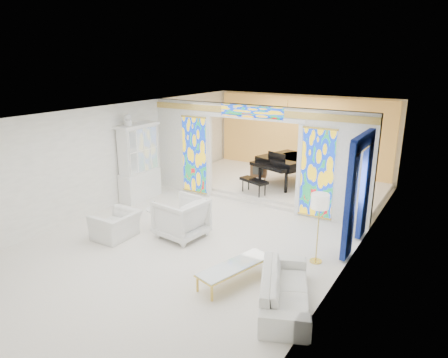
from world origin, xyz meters
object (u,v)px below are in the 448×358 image
Objects in this scene: grand_piano at (294,162)px; armchair_right at (181,218)px; armchair_left at (116,225)px; tv_console at (259,170)px; china_cabinet at (139,163)px; coffee_table at (235,266)px; sofa at (285,289)px.

armchair_right is at bearing -81.80° from grand_piano.
armchair_left is 5.67m from tv_console.
coffee_table is (5.02, -2.69, -0.83)m from china_cabinet.
armchair_right is 0.63× the size of coffee_table.
armchair_right is 5.07m from grand_piano.
china_cabinet is 3.02m from armchair_left.
grand_piano is (2.22, 5.88, 0.64)m from armchair_left.
tv_console is at bearing 49.81° from china_cabinet.
armchair_right is at bearing 45.38° from sofa.
coffee_table is at bearing 84.80° from armchair_left.
armchair_left is 1.60× the size of tv_console.
china_cabinet is at bearing -149.22° from tv_console.
tv_console is at bearing -145.50° from grand_piano.
tv_console reaches higher than coffee_table.
tv_console is (-1.12, -0.33, -0.38)m from grand_piano.
grand_piano reaches higher than sofa.
armchair_left is at bearing -58.83° from china_cabinet.
tv_console reaches higher than sofa.
armchair_right is at bearing 122.71° from armchair_left.
coffee_table is (-1.15, 0.19, 0.03)m from sofa.
coffee_table is (3.51, -0.21, 0.01)m from armchair_left.
grand_piano is at bearing 102.02° from coffee_table.
china_cabinet is 4.26× the size of tv_console.
sofa is at bearing -25.03° from china_cabinet.
armchair_right is (1.33, 0.91, 0.17)m from armchair_left.
coffee_table is 6.26m from tv_console.
tv_console is at bearing 112.74° from coffee_table.
china_cabinet reaches higher than armchair_left.
sofa is at bearing 74.54° from armchair_right.
sofa is 3.35× the size of tv_console.
china_cabinet reaches higher than armchair_right.
grand_piano is at bearing 157.61° from armchair_left.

